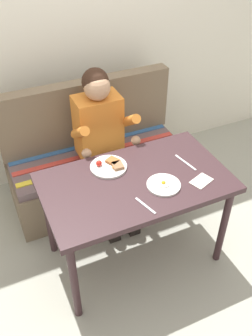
# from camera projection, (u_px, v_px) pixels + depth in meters

# --- Properties ---
(ground_plane) EXTENTS (8.00, 8.00, 0.00)m
(ground_plane) POSITION_uv_depth(u_px,v_px,m) (134.00, 253.00, 2.84)
(ground_plane) COLOR #A0A091
(back_wall) EXTENTS (4.40, 0.10, 2.60)m
(back_wall) POSITION_uv_depth(u_px,v_px,m) (67.00, 29.00, 2.93)
(back_wall) COLOR silver
(back_wall) RESTS_ON ground
(table) EXTENTS (1.20, 0.70, 0.73)m
(table) POSITION_uv_depth(u_px,v_px,m) (136.00, 190.00, 2.43)
(table) COLOR #362225
(table) RESTS_ON ground
(couch) EXTENTS (1.44, 0.56, 1.00)m
(couch) POSITION_uv_depth(u_px,v_px,m) (96.00, 163.00, 3.17)
(couch) COLOR #73604B
(couch) RESTS_ON ground
(person) EXTENTS (0.45, 0.61, 1.21)m
(person) POSITION_uv_depth(u_px,v_px,m) (102.00, 132.00, 2.79)
(person) COLOR orange
(person) RESTS_ON ground
(plate_breakfast) EXTENTS (0.24, 0.24, 0.05)m
(plate_breakfast) POSITION_uv_depth(u_px,v_px,m) (110.00, 166.00, 2.47)
(plate_breakfast) COLOR white
(plate_breakfast) RESTS_ON table
(plate_eggs) EXTENTS (0.21, 0.21, 0.04)m
(plate_eggs) POSITION_uv_depth(u_px,v_px,m) (164.00, 185.00, 2.33)
(plate_eggs) COLOR white
(plate_eggs) RESTS_ON table
(napkin) EXTENTS (0.16, 0.13, 0.01)m
(napkin) POSITION_uv_depth(u_px,v_px,m) (201.00, 181.00, 2.37)
(napkin) COLOR silver
(napkin) RESTS_ON table
(fork) EXTENTS (0.06, 0.17, 0.00)m
(fork) POSITION_uv_depth(u_px,v_px,m) (145.00, 206.00, 2.20)
(fork) COLOR silver
(fork) RESTS_ON table
(knife) EXTENTS (0.05, 0.20, 0.00)m
(knife) POSITION_uv_depth(u_px,v_px,m) (185.00, 162.00, 2.52)
(knife) COLOR silver
(knife) RESTS_ON table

